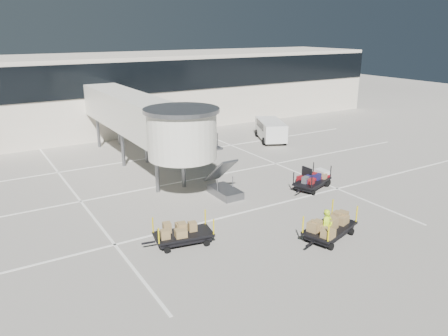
{
  "coord_description": "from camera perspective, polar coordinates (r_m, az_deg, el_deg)",
  "views": [
    {
      "loc": [
        -15.76,
        -18.41,
        10.77
      ],
      "look_at": [
        -1.55,
        4.91,
        2.0
      ],
      "focal_mm": 35.0,
      "sensor_mm": 36.0,
      "label": 1
    }
  ],
  "objects": [
    {
      "name": "box_cart_far",
      "position": [
        23.08,
        -5.18,
        -8.55
      ],
      "size": [
        3.77,
        2.01,
        1.45
      ],
      "rotation": [
        0.0,
        0.0,
        -0.18
      ],
      "color": "black",
      "rests_on": "ground"
    },
    {
      "name": "minivan",
      "position": [
        44.12,
        6.08,
        5.16
      ],
      "size": [
        4.08,
        5.65,
        1.99
      ],
      "rotation": [
        0.0,
        0.0,
        -0.42
      ],
      "color": "silver",
      "rests_on": "ground"
    },
    {
      "name": "suitcase_cart",
      "position": [
        31.11,
        11.4,
        -1.8
      ],
      "size": [
        3.78,
        2.48,
        1.47
      ],
      "rotation": [
        0.0,
        0.0,
        0.36
      ],
      "color": "black",
      "rests_on": "ground"
    },
    {
      "name": "jet_bridge",
      "position": [
        33.5,
        -10.21,
        6.36
      ],
      "size": [
        5.7,
        20.4,
        6.03
      ],
      "color": "silver",
      "rests_on": "ground"
    },
    {
      "name": "ground_worker",
      "position": [
        23.47,
        13.3,
        -7.45
      ],
      "size": [
        0.71,
        0.49,
        1.89
      ],
      "primitive_type": "imported",
      "rotation": [
        0.0,
        0.0,
        0.06
      ],
      "color": "#B4DF17",
      "rests_on": "ground"
    },
    {
      "name": "box_cart_near",
      "position": [
        24.11,
        13.71,
        -7.6
      ],
      "size": [
        4.08,
        2.5,
        1.57
      ],
      "rotation": [
        0.0,
        0.0,
        0.3
      ],
      "color": "black",
      "rests_on": "ground"
    },
    {
      "name": "terminal",
      "position": [
        51.19,
        -13.78,
        9.82
      ],
      "size": [
        64.0,
        12.11,
        15.2
      ],
      "color": "beige",
      "rests_on": "ground"
    },
    {
      "name": "ground",
      "position": [
        26.52,
        8.45,
        -6.36
      ],
      "size": [
        140.0,
        140.0,
        0.0
      ],
      "primitive_type": "plane",
      "color": "#B2AB9F",
      "rests_on": "ground"
    },
    {
      "name": "baggage_tug",
      "position": [
        31.76,
        11.66,
        -1.36
      ],
      "size": [
        2.32,
        1.5,
        1.5
      ],
      "rotation": [
        0.0,
        0.0,
        0.02
      ],
      "color": "maroon",
      "rests_on": "ground"
    },
    {
      "name": "lane_markings",
      "position": [
        33.37,
        -2.67,
        -1.03
      ],
      "size": [
        40.0,
        30.0,
        0.02
      ],
      "color": "white",
      "rests_on": "ground"
    }
  ]
}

